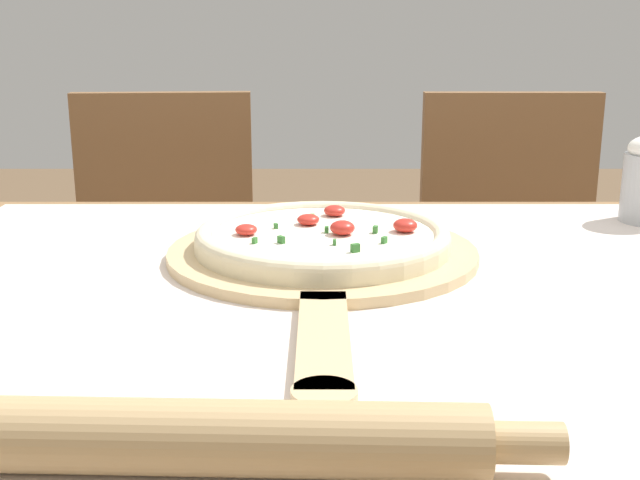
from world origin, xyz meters
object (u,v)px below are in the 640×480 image
at_px(pizza, 320,237).
at_px(chair_left, 162,274).
at_px(chair_right, 509,273).
at_px(pizza_peel, 320,259).
at_px(rolling_pin, 219,438).

bearing_deg(pizza, chair_left, 114.93).
relative_size(pizza, chair_right, 0.34).
bearing_deg(chair_right, pizza_peel, -118.51).
xyz_separation_m(pizza, chair_left, (-0.34, 0.72, -0.27)).
distance_m(pizza_peel, pizza, 0.03).
xyz_separation_m(pizza_peel, chair_right, (0.41, 0.75, -0.25)).
height_order(pizza, chair_left, chair_left).
xyz_separation_m(rolling_pin, chair_right, (0.47, 1.19, -0.27)).
bearing_deg(rolling_pin, pizza_peel, 81.85).
distance_m(pizza_peel, rolling_pin, 0.45).
bearing_deg(chair_right, rolling_pin, -111.45).
xyz_separation_m(pizza_peel, chair_left, (-0.33, 0.75, -0.25)).
relative_size(pizza_peel, chair_right, 0.66).
height_order(pizza_peel, rolling_pin, rolling_pin).
bearing_deg(pizza, pizza_peel, -90.56).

